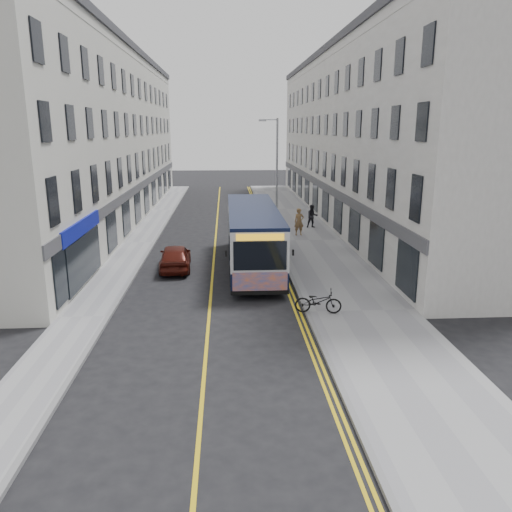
{
  "coord_description": "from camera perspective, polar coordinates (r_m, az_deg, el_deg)",
  "views": [
    {
      "loc": [
        0.75,
        -20.15,
        7.39
      ],
      "look_at": [
        2.11,
        2.23,
        1.6
      ],
      "focal_mm": 35.0,
      "sensor_mm": 36.0,
      "label": 1
    }
  ],
  "objects": [
    {
      "name": "terrace_west",
      "position": [
        42.3,
        -17.23,
        12.64
      ],
      "size": [
        6.0,
        46.0,
        13.0
      ],
      "primitive_type": "cube",
      "color": "beige",
      "rests_on": "ground"
    },
    {
      "name": "kerb_east",
      "position": [
        33.13,
        2.24,
        1.69
      ],
      "size": [
        0.18,
        64.0,
        0.13
      ],
      "primitive_type": "cube",
      "color": "slate",
      "rests_on": "ground"
    },
    {
      "name": "pavement_west",
      "position": [
        33.47,
        -13.28,
        1.44
      ],
      "size": [
        2.0,
        64.0,
        0.12
      ],
      "primitive_type": "cube",
      "color": "gray",
      "rests_on": "ground"
    },
    {
      "name": "road_centre_line",
      "position": [
        33.0,
        -4.69,
        1.49
      ],
      "size": [
        0.12,
        64.0,
        0.01
      ],
      "primitive_type": "cube",
      "color": "gold",
      "rests_on": "ground"
    },
    {
      "name": "pavement_east",
      "position": [
        33.43,
        6.09,
        1.73
      ],
      "size": [
        4.5,
        64.0,
        0.12
      ],
      "primitive_type": "cube",
      "color": "gray",
      "rests_on": "ground"
    },
    {
      "name": "pedestrian_near",
      "position": [
        34.74,
        4.95,
        3.92
      ],
      "size": [
        0.73,
        0.53,
        1.88
      ],
      "primitive_type": "imported",
      "rotation": [
        0.0,
        0.0,
        0.12
      ],
      "color": "olive",
      "rests_on": "pavement_east"
    },
    {
      "name": "streetlamp",
      "position": [
        34.45,
        2.27,
        9.46
      ],
      "size": [
        1.32,
        0.18,
        8.0
      ],
      "color": "gray",
      "rests_on": "ground"
    },
    {
      "name": "terrace_east",
      "position": [
        42.54,
        11.46,
        13.0
      ],
      "size": [
        6.0,
        46.0,
        13.0
      ],
      "primitive_type": "cube",
      "color": "silver",
      "rests_on": "ground"
    },
    {
      "name": "road_dbl_yellow_inner",
      "position": [
        33.11,
        1.47,
        1.58
      ],
      "size": [
        0.1,
        64.0,
        0.01
      ],
      "primitive_type": "cube",
      "color": "gold",
      "rests_on": "ground"
    },
    {
      "name": "ground",
      "position": [
        21.48,
        -5.29,
        -5.71
      ],
      "size": [
        140.0,
        140.0,
        0.0
      ],
      "primitive_type": "plane",
      "color": "black",
      "rests_on": "ground"
    },
    {
      "name": "car_maroon",
      "position": [
        26.98,
        -9.21,
        -0.1
      ],
      "size": [
        1.84,
        4.1,
        1.37
      ],
      "primitive_type": "imported",
      "rotation": [
        0.0,
        0.0,
        3.2
      ],
      "color": "#4B130C",
      "rests_on": "ground"
    },
    {
      "name": "kerb_west",
      "position": [
        33.32,
        -11.59,
        1.48
      ],
      "size": [
        0.18,
        64.0,
        0.13
      ],
      "primitive_type": "cube",
      "color": "slate",
      "rests_on": "ground"
    },
    {
      "name": "road_dbl_yellow_outer",
      "position": [
        33.12,
        1.81,
        1.58
      ],
      "size": [
        0.1,
        64.0,
        0.01
      ],
      "primitive_type": "cube",
      "color": "gold",
      "rests_on": "ground"
    },
    {
      "name": "car_white",
      "position": [
        43.76,
        -1.43,
        5.63
      ],
      "size": [
        1.81,
        4.14,
        1.32
      ],
      "primitive_type": "imported",
      "rotation": [
        0.0,
        0.0,
        -0.1
      ],
      "color": "white",
      "rests_on": "ground"
    },
    {
      "name": "city_bus",
      "position": [
        26.79,
        -0.35,
        2.4
      ],
      "size": [
        2.62,
        11.23,
        3.26
      ],
      "color": "black",
      "rests_on": "ground"
    },
    {
      "name": "bicycle",
      "position": [
        20.28,
        7.12,
        -5.16
      ],
      "size": [
        1.95,
        0.94,
        0.98
      ],
      "primitive_type": "imported",
      "rotation": [
        0.0,
        0.0,
        1.41
      ],
      "color": "black",
      "rests_on": "pavement_east"
    },
    {
      "name": "pedestrian_far",
      "position": [
        37.49,
        6.45,
        4.54
      ],
      "size": [
        0.88,
        0.71,
        1.72
      ],
      "primitive_type": "imported",
      "rotation": [
        0.0,
        0.0,
        0.08
      ],
      "color": "black",
      "rests_on": "pavement_east"
    }
  ]
}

